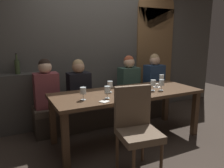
{
  "coord_description": "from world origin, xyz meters",
  "views": [
    {
      "loc": [
        -1.6,
        -2.7,
        1.53
      ],
      "look_at": [
        -0.17,
        0.16,
        0.84
      ],
      "focal_mm": 35.38,
      "sensor_mm": 36.0,
      "label": 1
    }
  ],
  "objects_px": {
    "diner_bearded": "(79,83)",
    "espresso_cup": "(157,86)",
    "banquette_bench": "(107,111)",
    "dessert_plate": "(138,91)",
    "wine_glass_far_left": "(110,84)",
    "dining_table": "(127,97)",
    "wine_glass_near_right": "(162,77)",
    "diner_redhead": "(46,85)",
    "diner_far_end": "(129,77)",
    "diner_near_end": "(154,74)",
    "wine_bottle_pale_label": "(17,66)",
    "wine_glass_far_right": "(153,83)",
    "chair_near_side": "(136,124)",
    "fork_on_table": "(146,91)",
    "wine_glass_near_left": "(83,91)",
    "wine_glass_end_right": "(107,90)",
    "wine_glass_center_back": "(162,83)"
  },
  "relations": [
    {
      "from": "diner_bearded",
      "to": "wine_glass_near_right",
      "type": "relative_size",
      "value": 4.43
    },
    {
      "from": "wine_glass_far_left",
      "to": "dining_table",
      "type": "bearing_deg",
      "value": -19.46
    },
    {
      "from": "diner_bearded",
      "to": "wine_glass_center_back",
      "type": "xyz_separation_m",
      "value": [
        1.01,
        -0.85,
        0.06
      ]
    },
    {
      "from": "diner_far_end",
      "to": "wine_bottle_pale_label",
      "type": "bearing_deg",
      "value": 170.08
    },
    {
      "from": "banquette_bench",
      "to": "wine_glass_center_back",
      "type": "bearing_deg",
      "value": -60.22
    },
    {
      "from": "dining_table",
      "to": "diner_near_end",
      "type": "distance_m",
      "value": 1.27
    },
    {
      "from": "wine_glass_far_right",
      "to": "fork_on_table",
      "type": "distance_m",
      "value": 0.16
    },
    {
      "from": "wine_bottle_pale_label",
      "to": "wine_glass_end_right",
      "type": "distance_m",
      "value": 1.6
    },
    {
      "from": "wine_bottle_pale_label",
      "to": "wine_glass_near_left",
      "type": "distance_m",
      "value": 1.36
    },
    {
      "from": "wine_bottle_pale_label",
      "to": "wine_glass_near_left",
      "type": "bearing_deg",
      "value": -59.96
    },
    {
      "from": "wine_glass_end_right",
      "to": "diner_bearded",
      "type": "bearing_deg",
      "value": 96.3
    },
    {
      "from": "wine_glass_far_left",
      "to": "wine_glass_end_right",
      "type": "height_order",
      "value": "same"
    },
    {
      "from": "chair_near_side",
      "to": "espresso_cup",
      "type": "distance_m",
      "value": 1.16
    },
    {
      "from": "wine_glass_center_back",
      "to": "espresso_cup",
      "type": "distance_m",
      "value": 0.22
    },
    {
      "from": "wine_glass_end_right",
      "to": "wine_glass_near_right",
      "type": "bearing_deg",
      "value": 17.83
    },
    {
      "from": "diner_bearded",
      "to": "diner_near_end",
      "type": "relative_size",
      "value": 0.96
    },
    {
      "from": "banquette_bench",
      "to": "dessert_plate",
      "type": "height_order",
      "value": "dessert_plate"
    },
    {
      "from": "wine_glass_far_right",
      "to": "espresso_cup",
      "type": "bearing_deg",
      "value": 39.17
    },
    {
      "from": "wine_glass_near_left",
      "to": "diner_bearded",
      "type": "bearing_deg",
      "value": 75.63
    },
    {
      "from": "chair_near_side",
      "to": "fork_on_table",
      "type": "bearing_deg",
      "value": 47.13
    },
    {
      "from": "dessert_plate",
      "to": "wine_bottle_pale_label",
      "type": "bearing_deg",
      "value": 142.67
    },
    {
      "from": "banquette_bench",
      "to": "wine_glass_near_right",
      "type": "distance_m",
      "value": 1.12
    },
    {
      "from": "diner_bearded",
      "to": "espresso_cup",
      "type": "height_order",
      "value": "diner_bearded"
    },
    {
      "from": "wine_glass_near_right",
      "to": "diner_near_end",
      "type": "bearing_deg",
      "value": 64.6
    },
    {
      "from": "dining_table",
      "to": "chair_near_side",
      "type": "xyz_separation_m",
      "value": [
        -0.3,
        -0.72,
        -0.09
      ]
    },
    {
      "from": "diner_bearded",
      "to": "diner_redhead",
      "type": "bearing_deg",
      "value": 179.55
    },
    {
      "from": "diner_near_end",
      "to": "wine_glass_far_right",
      "type": "height_order",
      "value": "diner_near_end"
    },
    {
      "from": "espresso_cup",
      "to": "diner_far_end",
      "type": "bearing_deg",
      "value": 98.44
    },
    {
      "from": "diner_redhead",
      "to": "diner_far_end",
      "type": "relative_size",
      "value": 1.02
    },
    {
      "from": "wine_glass_far_left",
      "to": "diner_near_end",
      "type": "bearing_deg",
      "value": 26.74
    },
    {
      "from": "diner_far_end",
      "to": "wine_glass_near_right",
      "type": "distance_m",
      "value": 0.63
    },
    {
      "from": "diner_far_end",
      "to": "wine_bottle_pale_label",
      "type": "distance_m",
      "value": 1.9
    },
    {
      "from": "wine_glass_near_left",
      "to": "wine_glass_far_left",
      "type": "relative_size",
      "value": 1.0
    },
    {
      "from": "chair_near_side",
      "to": "wine_glass_far_right",
      "type": "relative_size",
      "value": 5.98
    },
    {
      "from": "chair_near_side",
      "to": "diner_redhead",
      "type": "xyz_separation_m",
      "value": [
        -0.73,
        1.41,
        0.25
      ]
    },
    {
      "from": "wine_glass_center_back",
      "to": "dessert_plate",
      "type": "xyz_separation_m",
      "value": [
        -0.38,
        0.06,
        -0.1
      ]
    },
    {
      "from": "banquette_bench",
      "to": "espresso_cup",
      "type": "height_order",
      "value": "espresso_cup"
    },
    {
      "from": "banquette_bench",
      "to": "wine_glass_far_left",
      "type": "bearing_deg",
      "value": -111.37
    },
    {
      "from": "chair_near_side",
      "to": "wine_glass_center_back",
      "type": "xyz_separation_m",
      "value": [
        0.8,
        0.56,
        0.3
      ]
    },
    {
      "from": "chair_near_side",
      "to": "dessert_plate",
      "type": "distance_m",
      "value": 0.77
    },
    {
      "from": "wine_glass_center_back",
      "to": "dessert_plate",
      "type": "relative_size",
      "value": 0.86
    },
    {
      "from": "diner_near_end",
      "to": "wine_glass_center_back",
      "type": "distance_m",
      "value": 1.04
    },
    {
      "from": "wine_glass_near_right",
      "to": "wine_glass_far_left",
      "type": "height_order",
      "value": "same"
    },
    {
      "from": "diner_redhead",
      "to": "diner_near_end",
      "type": "height_order",
      "value": "same"
    },
    {
      "from": "dining_table",
      "to": "diner_bearded",
      "type": "height_order",
      "value": "diner_bearded"
    },
    {
      "from": "wine_glass_far_left",
      "to": "wine_glass_near_right",
      "type": "bearing_deg",
      "value": 5.8
    },
    {
      "from": "diner_far_end",
      "to": "wine_bottle_pale_label",
      "type": "relative_size",
      "value": 2.29
    },
    {
      "from": "diner_bearded",
      "to": "fork_on_table",
      "type": "height_order",
      "value": "diner_bearded"
    },
    {
      "from": "diner_bearded",
      "to": "espresso_cup",
      "type": "distance_m",
      "value": 1.26
    },
    {
      "from": "wine_bottle_pale_label",
      "to": "wine_glass_center_back",
      "type": "distance_m",
      "value": 2.25
    }
  ]
}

